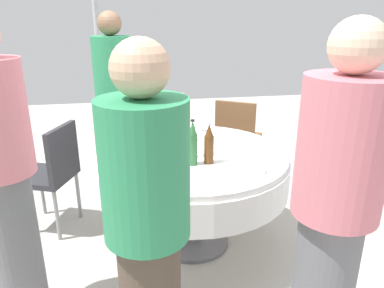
{
  "coord_description": "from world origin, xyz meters",
  "views": [
    {
      "loc": [
        0.42,
        2.37,
        1.66
      ],
      "look_at": [
        0.0,
        0.0,
        0.8
      ],
      "focal_mm": 34.1,
      "sensor_mm": 36.0,
      "label": 1
    }
  ],
  "objects": [
    {
      "name": "chair_right",
      "position": [
        -0.65,
        -1.01,
        0.52
      ],
      "size": [
        0.55,
        0.55,
        0.87
      ],
      "rotation": [
        0.0,
        0.0,
        2.57
      ],
      "color": "brown",
      "rests_on": "ground_plane"
    },
    {
      "name": "knife_south",
      "position": [
        0.35,
        0.25,
        0.74
      ],
      "size": [
        0.18,
        0.03,
        0.0
      ],
      "primitive_type": "cube",
      "rotation": [
        0.0,
        0.0,
        3.19
      ],
      "color": "silver",
      "rests_on": "dining_table"
    },
    {
      "name": "chair_inner",
      "position": [
        1.04,
        -0.4,
        0.52
      ],
      "size": [
        0.52,
        0.52,
        0.87
      ],
      "rotation": [
        0.0,
        0.0,
        4.34
      ],
      "color": "#2D2D33",
      "rests_on": "ground_plane"
    },
    {
      "name": "plate_outer",
      "position": [
        -0.28,
        0.36,
        0.75
      ],
      "size": [
        0.26,
        0.26,
        0.02
      ],
      "color": "white",
      "rests_on": "dining_table"
    },
    {
      "name": "ground_plane",
      "position": [
        0.0,
        0.0,
        0.0
      ],
      "size": [
        10.0,
        10.0,
        0.0
      ],
      "primitive_type": "plane",
      "color": "#B7B2A8"
    },
    {
      "name": "fork_left",
      "position": [
        0.07,
        0.47,
        0.74
      ],
      "size": [
        0.18,
        0.03,
        0.0
      ],
      "primitive_type": "cube",
      "rotation": [
        0.0,
        0.0,
        0.1
      ],
      "color": "silver",
      "rests_on": "dining_table"
    },
    {
      "name": "person_left",
      "position": [
        0.54,
        -0.9,
        0.89
      ],
      "size": [
        0.34,
        0.34,
        1.7
      ],
      "rotation": [
        0.0,
        0.0,
        3.68
      ],
      "color": "#26262B",
      "rests_on": "ground_plane"
    },
    {
      "name": "plate_mid",
      "position": [
        -0.01,
        -0.31,
        0.75
      ],
      "size": [
        0.22,
        0.22,
        0.04
      ],
      "color": "white",
      "rests_on": "dining_table"
    },
    {
      "name": "wine_glass_front",
      "position": [
        0.34,
        0.05,
        0.84
      ],
      "size": [
        0.07,
        0.07,
        0.14
      ],
      "color": "white",
      "rests_on": "dining_table"
    },
    {
      "name": "plate_near",
      "position": [
        -0.32,
        -0.16,
        0.75
      ],
      "size": [
        0.26,
        0.26,
        0.02
      ],
      "color": "white",
      "rests_on": "dining_table"
    },
    {
      "name": "bottle_brown_front",
      "position": [
        -0.07,
        0.21,
        0.87
      ],
      "size": [
        0.06,
        0.06,
        0.28
      ],
      "color": "#593314",
      "rests_on": "dining_table"
    },
    {
      "name": "bottle_dark_green_south",
      "position": [
        -0.02,
        -0.58,
        0.88
      ],
      "size": [
        0.06,
        0.06,
        0.31
      ],
      "color": "#194728",
      "rests_on": "dining_table"
    },
    {
      "name": "tent_pole_main",
      "position": [
        0.76,
        -2.51,
        1.16
      ],
      "size": [
        0.07,
        0.07,
        2.32
      ],
      "primitive_type": "cylinder",
      "color": "#B2B5B7",
      "rests_on": "ground_plane"
    },
    {
      "name": "bottle_green_left",
      "position": [
        0.03,
        0.22,
        0.88
      ],
      "size": [
        0.06,
        0.06,
        0.3
      ],
      "color": "#2D6B38",
      "rests_on": "dining_table"
    },
    {
      "name": "person_front",
      "position": [
        0.38,
        1.11,
        0.83
      ],
      "size": [
        0.34,
        0.34,
        1.59
      ],
      "rotation": [
        0.0,
        0.0,
        -0.33
      ],
      "color": "#4C3F33",
      "rests_on": "ground_plane"
    },
    {
      "name": "person_south",
      "position": [
        -0.36,
        1.21,
        0.87
      ],
      "size": [
        0.34,
        0.34,
        1.66
      ],
      "rotation": [
        0.0,
        0.0,
        0.29
      ],
      "color": "slate",
      "rests_on": "ground_plane"
    },
    {
      "name": "wine_glass_west",
      "position": [
        -0.15,
        -0.48,
        0.84
      ],
      "size": [
        0.06,
        0.06,
        0.13
      ],
      "color": "white",
      "rests_on": "dining_table"
    },
    {
      "name": "bottle_green_far",
      "position": [
        0.15,
        -0.09,
        0.88
      ],
      "size": [
        0.07,
        0.07,
        0.3
      ],
      "color": "#2D6B38",
      "rests_on": "dining_table"
    },
    {
      "name": "dining_table",
      "position": [
        0.0,
        0.0,
        0.59
      ],
      "size": [
        1.37,
        1.37,
        0.74
      ],
      "color": "white",
      "rests_on": "ground_plane"
    },
    {
      "name": "person_far",
      "position": [
        1.07,
        0.55,
        0.88
      ],
      "size": [
        0.34,
        0.34,
        1.68
      ],
      "rotation": [
        0.0,
        0.0,
        -1.1
      ],
      "color": "slate",
      "rests_on": "ground_plane"
    },
    {
      "name": "folded_napkin",
      "position": [
        -0.06,
        0.02,
        0.75
      ],
      "size": [
        0.2,
        0.2,
        0.02
      ],
      "primitive_type": "cube",
      "rotation": [
        0.0,
        0.0,
        0.27
      ],
      "color": "white",
      "rests_on": "dining_table"
    }
  ]
}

